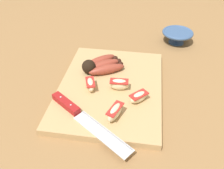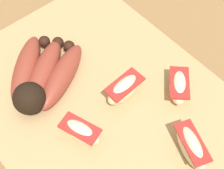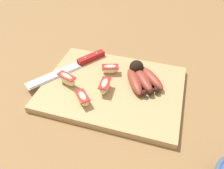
{
  "view_description": "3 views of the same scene",
  "coord_description": "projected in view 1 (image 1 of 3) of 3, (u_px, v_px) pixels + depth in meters",
  "views": [
    {
      "loc": [
        -0.58,
        -0.08,
        0.49
      ],
      "look_at": [
        -0.02,
        0.0,
        0.03
      ],
      "focal_mm": 39.14,
      "sensor_mm": 36.0,
      "label": 1
    },
    {
      "loc": [
        -0.22,
        0.17,
        0.45
      ],
      "look_at": [
        -0.01,
        -0.01,
        0.03
      ],
      "focal_mm": 58.39,
      "sensor_mm": 36.0,
      "label": 2
    },
    {
      "loc": [
        0.14,
        -0.48,
        0.48
      ],
      "look_at": [
        -0.01,
        -0.01,
        0.04
      ],
      "focal_mm": 36.65,
      "sensor_mm": 36.0,
      "label": 3
    }
  ],
  "objects": [
    {
      "name": "ground_plane",
      "position": [
        114.0,
        88.0,
        0.76
      ],
      "size": [
        6.0,
        6.0,
        0.0
      ],
      "primitive_type": "plane",
      "color": "olive"
    },
    {
      "name": "cutting_board",
      "position": [
        111.0,
        88.0,
        0.75
      ],
      "size": [
        0.41,
        0.31,
        0.02
      ],
      "primitive_type": "cube",
      "color": "tan",
      "rests_on": "ground_plane"
    },
    {
      "name": "banana_bunch",
      "position": [
        101.0,
        65.0,
        0.8
      ],
      "size": [
        0.14,
        0.15,
        0.05
      ],
      "color": "black",
      "rests_on": "cutting_board"
    },
    {
      "name": "chefs_knife",
      "position": [
        77.0,
        113.0,
        0.64
      ],
      "size": [
        0.19,
        0.24,
        0.02
      ],
      "color": "silver",
      "rests_on": "cutting_board"
    },
    {
      "name": "apple_wedge_near",
      "position": [
        119.0,
        84.0,
        0.72
      ],
      "size": [
        0.03,
        0.06,
        0.04
      ],
      "color": "beige",
      "rests_on": "cutting_board"
    },
    {
      "name": "apple_wedge_middle",
      "position": [
        139.0,
        97.0,
        0.68
      ],
      "size": [
        0.06,
        0.06,
        0.03
      ],
      "color": "beige",
      "rests_on": "cutting_board"
    },
    {
      "name": "apple_wedge_far",
      "position": [
        90.0,
        84.0,
        0.72
      ],
      "size": [
        0.06,
        0.04,
        0.03
      ],
      "color": "beige",
      "rests_on": "cutting_board"
    },
    {
      "name": "apple_wedge_extra",
      "position": [
        115.0,
        112.0,
        0.63
      ],
      "size": [
        0.07,
        0.04,
        0.04
      ],
      "color": "beige",
      "rests_on": "cutting_board"
    },
    {
      "name": "ceramic_bowl",
      "position": [
        177.0,
        36.0,
        0.97
      ],
      "size": [
        0.12,
        0.12,
        0.05
      ],
      "color": "#385684",
      "rests_on": "ground_plane"
    }
  ]
}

